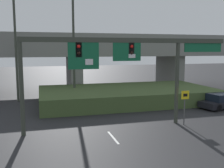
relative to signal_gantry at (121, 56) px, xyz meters
name	(u,v)px	position (x,y,z in m)	size (l,w,h in m)	color
lane_markings	(98,119)	(-1.08, 2.49, -4.96)	(0.14, 28.68, 0.01)	silver
signal_gantry	(121,56)	(0.00, 0.00, 0.00)	(14.53, 0.44, 6.18)	#383D33
speed_limit_sign	(185,102)	(4.60, -0.63, -3.30)	(0.60, 0.11, 2.54)	#4C4C4C
highway_light_pole_near	(74,38)	(-1.87, 10.22, 1.64)	(0.70, 0.36, 12.45)	#383D33
highway_light_pole_far	(15,28)	(-7.59, 11.71, 2.56)	(0.70, 0.36, 14.28)	#383D33
overpass_bridge	(74,52)	(-1.08, 16.45, 0.05)	(47.47, 7.36, 7.25)	gray
grass_embankment	(127,95)	(3.35, 8.49, -4.25)	(17.63, 9.13, 1.41)	#42562D
parked_sedan_near_right	(182,98)	(8.17, 5.84, -4.31)	(4.89, 2.67, 1.41)	gray
parked_sedan_mid_right	(221,101)	(10.78, 3.27, -4.32)	(4.54, 2.62, 1.38)	black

